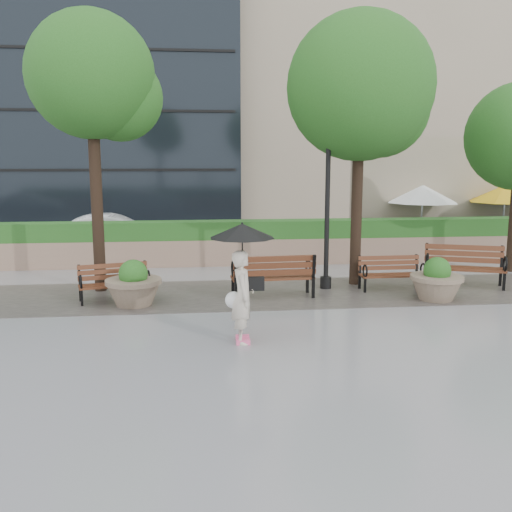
{
  "coord_description": "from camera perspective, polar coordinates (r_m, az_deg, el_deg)",
  "views": [
    {
      "loc": [
        -1.22,
        -10.38,
        3.25
      ],
      "look_at": [
        0.11,
        2.03,
        1.1
      ],
      "focal_mm": 40.0,
      "sensor_mm": 36.0,
      "label": 1
    }
  ],
  "objects": [
    {
      "name": "planter_left",
      "position": [
        12.97,
        -12.13,
        -3.12
      ],
      "size": [
        1.24,
        1.24,
        1.04
      ],
      "color": "#7F6B56",
      "rests_on": "ground"
    },
    {
      "name": "cafe_wall",
      "position": [
        23.06,
        21.7,
        5.98
      ],
      "size": [
        10.0,
        0.6,
        4.0
      ],
      "primitive_type": "cube",
      "color": "tan",
      "rests_on": "ground"
    },
    {
      "name": "tree_1",
      "position": [
        14.97,
        10.87,
        15.76
      ],
      "size": [
        3.7,
        3.65,
        6.81
      ],
      "color": "black",
      "rests_on": "ground"
    },
    {
      "name": "cafe_hedge",
      "position": [
        21.05,
        23.0,
        1.35
      ],
      "size": [
        8.0,
        0.5,
        0.9
      ],
      "primitive_type": "cube",
      "color": "#28511B",
      "rests_on": "ground"
    },
    {
      "name": "car_right",
      "position": [
        20.54,
        -14.08,
        2.23
      ],
      "size": [
        4.05,
        1.58,
        1.32
      ],
      "primitive_type": "imported",
      "rotation": [
        0.0,
        0.0,
        1.62
      ],
      "color": "white",
      "rests_on": "ground"
    },
    {
      "name": "bench_1",
      "position": [
        13.51,
        -13.94,
        -3.34
      ],
      "size": [
        1.68,
        1.01,
        0.85
      ],
      "rotation": [
        0.0,
        0.0,
        0.26
      ],
      "color": "brown",
      "rests_on": "ground"
    },
    {
      "name": "hedge_wall",
      "position": [
        17.62,
        -2.09,
        1.33
      ],
      "size": [
        24.0,
        0.8,
        1.35
      ],
      "color": "#90725D",
      "rests_on": "ground"
    },
    {
      "name": "tree_0",
      "position": [
        14.48,
        -15.49,
        16.41
      ],
      "size": [
        3.12,
        2.97,
        6.64
      ],
      "color": "black",
      "rests_on": "ground"
    },
    {
      "name": "planter_right",
      "position": [
        13.8,
        17.6,
        -2.63
      ],
      "size": [
        1.2,
        1.2,
        1.01
      ],
      "color": "#7F6B56",
      "rests_on": "ground"
    },
    {
      "name": "patio_umb_white",
      "position": [
        20.9,
        16.33,
        5.93
      ],
      "size": [
        2.5,
        2.5,
        2.3
      ],
      "color": "black",
      "rests_on": "ground"
    },
    {
      "name": "pedestrian",
      "position": [
        10.01,
        -1.38,
        -1.52
      ],
      "size": [
        1.15,
        1.15,
        2.12
      ],
      "rotation": [
        0.0,
        0.0,
        1.54
      ],
      "color": "beige",
      "rests_on": "ground"
    },
    {
      "name": "bench_3",
      "position": [
        14.59,
        13.35,
        -2.37
      ],
      "size": [
        1.58,
        0.65,
        0.84
      ],
      "rotation": [
        0.0,
        0.0,
        0.02
      ],
      "color": "brown",
      "rests_on": "ground"
    },
    {
      "name": "lamppost",
      "position": [
        14.23,
        7.11,
        3.29
      ],
      "size": [
        0.28,
        0.28,
        3.79
      ],
      "color": "black",
      "rests_on": "ground"
    },
    {
      "name": "ground",
      "position": [
        10.95,
        0.57,
        -7.5
      ],
      "size": [
        100.0,
        100.0,
        0.0
      ],
      "primitive_type": "plane",
      "color": "gray",
      "rests_on": "ground"
    },
    {
      "name": "bench_2",
      "position": [
        13.45,
        1.69,
        -2.87
      ],
      "size": [
        1.98,
        0.89,
        1.03
      ],
      "rotation": [
        0.0,
        0.0,
        3.2
      ],
      "color": "brown",
      "rests_on": "ground"
    },
    {
      "name": "patio_umb_yellow_a",
      "position": [
        22.25,
        23.65,
        5.72
      ],
      "size": [
        2.5,
        2.5,
        2.3
      ],
      "color": "black",
      "rests_on": "ground"
    },
    {
      "name": "cobble_strip",
      "position": [
        13.82,
        -0.89,
        -3.8
      ],
      "size": [
        28.0,
        3.2,
        0.01
      ],
      "primitive_type": "cube",
      "color": "#383330",
      "rests_on": "ground"
    },
    {
      "name": "bench_4",
      "position": [
        15.5,
        20.06,
        -1.77
      ],
      "size": [
        2.07,
        1.39,
        1.04
      ],
      "rotation": [
        0.0,
        0.0,
        -0.35
      ],
      "color": "brown",
      "rests_on": "ground"
    },
    {
      "name": "asphalt_street",
      "position": [
        21.66,
        -2.83,
        1.14
      ],
      "size": [
        40.0,
        7.0,
        0.0
      ],
      "primitive_type": "cube",
      "color": "black",
      "rests_on": "ground"
    },
    {
      "name": "bldg_stone",
      "position": [
        35.86,
        13.05,
        20.39
      ],
      "size": [
        18.0,
        10.0,
        20.0
      ],
      "primitive_type": "cube",
      "color": "tan",
      "rests_on": "ground"
    }
  ]
}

